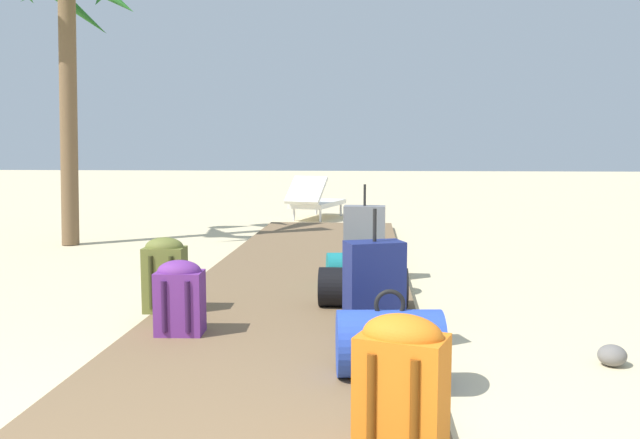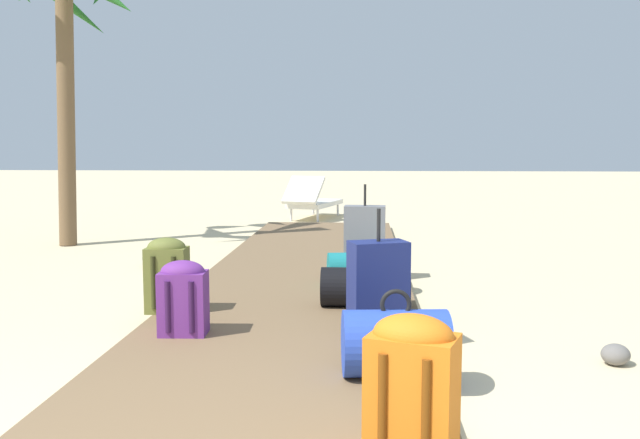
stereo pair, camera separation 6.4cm
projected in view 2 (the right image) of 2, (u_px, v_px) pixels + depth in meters
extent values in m
plane|color=beige|center=(295.00, 305.00, 5.38)|extent=(60.00, 60.00, 0.00)
cube|color=brown|center=(305.00, 279.00, 6.23)|extent=(1.89, 8.63, 0.08)
cube|color=orange|center=(412.00, 398.00, 2.52)|extent=(0.38, 0.31, 0.49)
ellipsoid|color=orange|center=(413.00, 335.00, 2.49)|extent=(0.36, 0.30, 0.16)
cylinder|color=#70380C|center=(383.00, 405.00, 2.45)|extent=(0.05, 0.05, 0.39)
cylinder|color=#70380C|center=(426.00, 412.00, 2.38)|extent=(0.05, 0.05, 0.39)
cylinder|color=#2847B7|center=(395.00, 343.00, 3.46)|extent=(0.57, 0.39, 0.35)
torus|color=black|center=(396.00, 305.00, 3.44)|extent=(0.17, 0.04, 0.16)
cylinder|color=black|center=(365.00, 287.00, 4.97)|extent=(0.66, 0.29, 0.29)
torus|color=black|center=(365.00, 264.00, 4.95)|extent=(0.16, 0.02, 0.16)
cube|color=#6B2D84|center=(183.00, 303.00, 4.23)|extent=(0.30, 0.22, 0.40)
ellipsoid|color=#6B2D84|center=(183.00, 272.00, 4.21)|extent=(0.29, 0.21, 0.15)
cylinder|color=#351642|center=(168.00, 307.00, 4.13)|extent=(0.04, 0.04, 0.32)
cylinder|color=#351642|center=(191.00, 307.00, 4.12)|extent=(0.04, 0.04, 0.32)
cube|color=slate|center=(365.00, 239.00, 6.33)|extent=(0.39, 0.22, 0.63)
cylinder|color=black|center=(365.00, 195.00, 6.28)|extent=(0.02, 0.02, 0.20)
cube|color=olive|center=(167.00, 280.00, 4.80)|extent=(0.30, 0.21, 0.47)
ellipsoid|color=olive|center=(166.00, 248.00, 4.78)|extent=(0.28, 0.20, 0.15)
cylinder|color=#333516|center=(153.00, 283.00, 4.70)|extent=(0.04, 0.04, 0.37)
cylinder|color=#333516|center=(174.00, 283.00, 4.70)|extent=(0.04, 0.04, 0.37)
cylinder|color=#197A7F|center=(363.00, 269.00, 5.76)|extent=(0.63, 0.37, 0.28)
torus|color=black|center=(363.00, 249.00, 5.74)|extent=(0.17, 0.05, 0.16)
cube|color=navy|center=(378.00, 290.00, 4.11)|extent=(0.39, 0.30, 0.61)
cylinder|color=black|center=(379.00, 225.00, 4.07)|extent=(0.02, 0.02, 0.20)
cylinder|color=brown|center=(66.00, 108.00, 8.52)|extent=(0.22, 0.41, 3.52)
cube|color=white|center=(315.00, 204.00, 11.87)|extent=(0.95, 1.51, 0.08)
cube|color=white|center=(304.00, 190.00, 11.29)|extent=(0.72, 0.68, 0.45)
cylinder|color=silver|center=(313.00, 209.00, 12.49)|extent=(0.04, 0.04, 0.22)
cylinder|color=silver|center=(338.00, 210.00, 12.34)|extent=(0.04, 0.04, 0.22)
cylinder|color=silver|center=(291.00, 215.00, 11.44)|extent=(0.04, 0.04, 0.22)
cylinder|color=silver|center=(318.00, 215.00, 11.29)|extent=(0.04, 0.04, 0.22)
ellipsoid|color=gray|center=(159.00, 258.00, 7.10)|extent=(0.38, 0.37, 0.18)
ellipsoid|color=slate|center=(616.00, 354.00, 3.89)|extent=(0.23, 0.23, 0.12)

